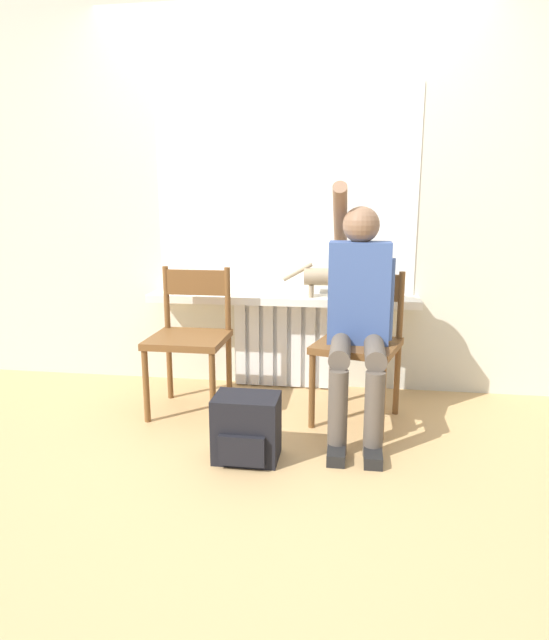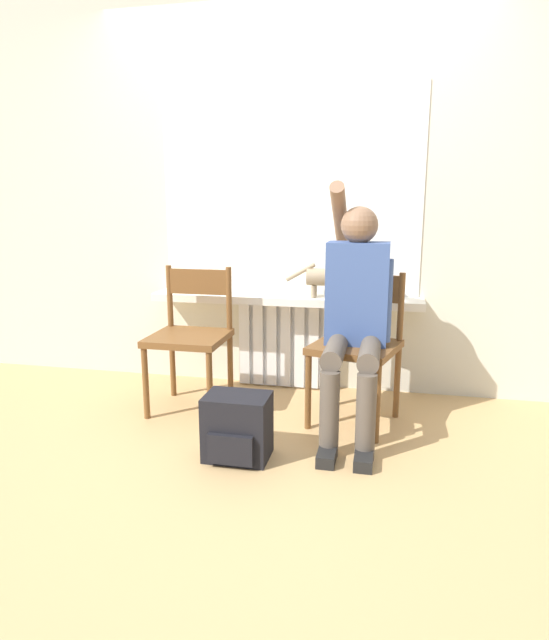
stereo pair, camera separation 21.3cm
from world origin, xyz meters
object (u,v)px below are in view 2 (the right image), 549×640
object	(u,v)px
cat	(337,277)
backpack	(237,427)
person	(356,308)
chair_left	(191,334)
chair_right	(357,343)

from	to	relation	value
cat	backpack	size ratio (longest dim) A/B	1.61
person	backpack	bearing A→B (deg)	-137.46
chair_left	cat	size ratio (longest dim) A/B	1.64
chair_left	cat	xyz separation A→B (m)	(0.84, 0.40, 0.32)
backpack	chair_left	bearing A→B (deg)	127.56
person	backpack	xyz separation A→B (m)	(-0.53, -0.49, -0.53)
chair_right	backpack	size ratio (longest dim) A/B	2.64
person	backpack	size ratio (longest dim) A/B	4.18
chair_right	person	size ratio (longest dim) A/B	0.63
person	cat	xyz separation A→B (m)	(-0.16, 0.52, 0.09)
chair_right	backpack	bearing A→B (deg)	-116.47
chair_right	chair_left	bearing A→B (deg)	-164.61
chair_right	backpack	world-z (taller)	chair_right
chair_left	cat	world-z (taller)	cat
person	backpack	distance (m)	0.90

